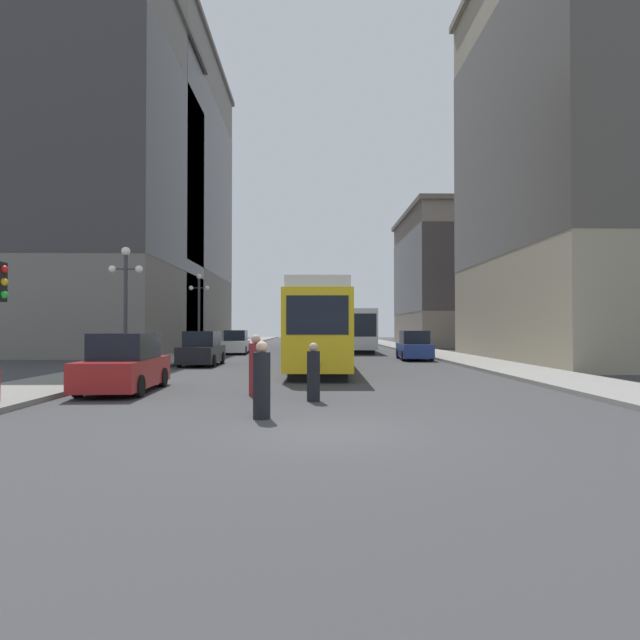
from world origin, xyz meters
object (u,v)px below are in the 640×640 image
Objects in this scene: pedestrian_on_sidewalk at (262,383)px; lamp_post_left_near at (126,289)px; pedestrian_crossing_near at (313,374)px; parked_car_left_far at (236,343)px; parked_car_left_mid at (202,349)px; pedestrian_crossing_far at (256,367)px; streetcar at (319,326)px; transit_bus at (355,329)px; parked_car_right_far at (414,346)px; lamp_post_left_far at (199,302)px; parked_car_left_near at (125,365)px.

pedestrian_on_sidewalk is 0.33× the size of lamp_post_left_near.
parked_car_left_far is at bearing -25.10° from pedestrian_crossing_near.
pedestrian_crossing_far is (4.18, -12.21, -0.01)m from parked_car_left_mid.
streetcar is 19.33m from transit_bus.
parked_car_left_mid is (-9.57, -16.16, -1.10)m from transit_bus.
pedestrian_crossing_far is 9.16m from lamp_post_left_near.
streetcar is 3.03× the size of parked_car_left_mid.
parked_car_left_far reaches higher than pedestrian_crossing_near.
parked_car_right_far reaches higher than pedestrian_crossing_near.
pedestrian_crossing_far is at bearing -99.84° from transit_bus.
pedestrian_on_sidewalk reaches higher than pedestrian_crossing_near.
pedestrian_on_sidewalk is (-1.45, -13.16, -1.31)m from streetcar.
parked_car_right_far is at bearing 119.21° from pedestrian_on_sidewalk.
transit_bus is 14.25m from lamp_post_left_far.
pedestrian_crossing_near is (-3.70, -29.56, -1.21)m from transit_bus.
lamp_post_left_far is (-11.47, -8.26, 1.86)m from transit_bus.
parked_car_left_mid is 14.63m from pedestrian_crossing_near.
lamp_post_left_far is at bearing 103.36° from parked_car_left_mid.
lamp_post_left_near is (-7.77, 7.45, 2.85)m from pedestrian_crossing_near.
parked_car_left_near is at bearing -92.24° from parked_car_left_far.
parked_car_right_far is (6.08, 7.38, -1.26)m from streetcar.
lamp_post_left_near is (-6.08, 6.27, 2.76)m from pedestrian_crossing_far.
parked_car_left_far is at bearing -28.82° from parked_car_right_far.
parked_car_right_far is 19.01m from pedestrian_crossing_near.
parked_car_left_far is 24.78m from pedestrian_crossing_far.
pedestrian_crossing_near is 11.14m from lamp_post_left_near.
lamp_post_left_near is at bearing -98.21° from parked_car_left_far.
streetcar is at bearing -53.13° from lamp_post_left_far.
parked_car_left_mid is (0.00, 11.22, -0.00)m from parked_car_left_near.
lamp_post_left_near reaches higher than pedestrian_on_sidewalk.
parked_car_left_far is 18.46m from lamp_post_left_near.
parked_car_left_near is 11.22m from parked_car_left_mid.
streetcar is at bearing -179.93° from pedestrian_crossing_far.
pedestrian_crossing_near is (5.87, -2.18, -0.11)m from parked_car_left_near.
parked_car_left_far is 26.27m from pedestrian_crossing_near.
parked_car_right_far is at bearing 36.46° from lamp_post_left_near.
parked_car_left_near reaches higher than pedestrian_on_sidewalk.
pedestrian_crossing_far is (4.18, -1.00, -0.01)m from parked_car_left_near.
parked_car_left_far is at bearing 113.63° from streetcar.
lamp_post_left_far is at bearing 90.00° from lamp_post_left_near.
transit_bus reaches higher than pedestrian_on_sidewalk.
transit_bus is 24.96m from lamp_post_left_near.
lamp_post_left_far is (-7.77, 21.30, 3.07)m from pedestrian_crossing_near.
parked_car_left_far is at bearing 84.03° from lamp_post_left_near.
parked_car_right_far is 0.85× the size of lamp_post_left_near.
parked_car_right_far is at bearing 51.86° from streetcar.
transit_bus is 2.31× the size of lamp_post_left_near.
pedestrian_crossing_near is 0.30× the size of lamp_post_left_near.
pedestrian_crossing_far reaches higher than pedestrian_on_sidewalk.
pedestrian_crossing_far is at bearing -15.22° from parked_car_left_near.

